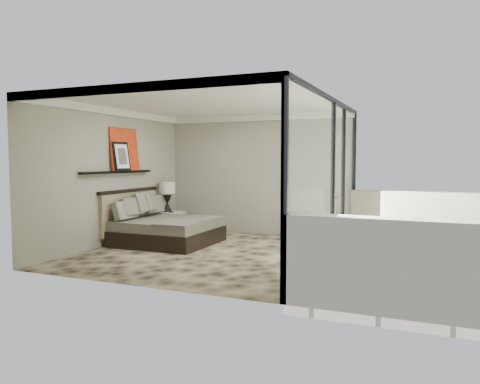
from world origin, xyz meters
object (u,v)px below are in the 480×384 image
at_px(nightstand, 169,221).
at_px(lounger, 394,259).
at_px(bed, 163,228).
at_px(table_lamp, 167,193).
at_px(ottoman, 433,241).

bearing_deg(nightstand, lounger, -27.90).
xyz_separation_m(bed, table_lamp, (-0.63, 1.18, 0.65)).
height_order(ottoman, lounger, lounger).
relative_size(bed, table_lamp, 2.76).
xyz_separation_m(nightstand, table_lamp, (-0.05, -0.01, 0.68)).
xyz_separation_m(bed, lounger, (4.68, -0.71, -0.12)).
bearing_deg(table_lamp, nightstand, 14.62).
relative_size(nightstand, ottoman, 1.11).
distance_m(table_lamp, ottoman, 5.92).
bearing_deg(table_lamp, lounger, -19.57).
bearing_deg(bed, nightstand, 116.17).
height_order(bed, ottoman, bed).
relative_size(nightstand, lounger, 0.34).
bearing_deg(table_lamp, bed, -61.75).
relative_size(bed, ottoman, 3.77).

